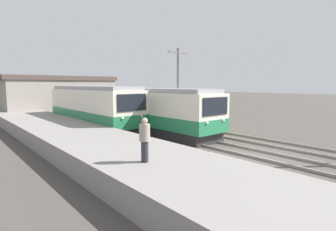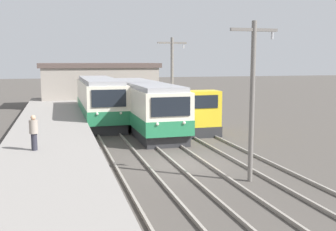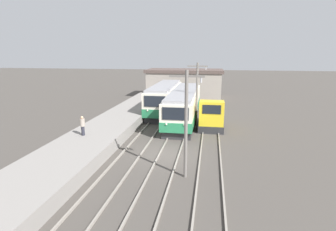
{
  "view_description": "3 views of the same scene",
  "coord_description": "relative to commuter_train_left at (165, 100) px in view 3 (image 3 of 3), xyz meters",
  "views": [
    {
      "loc": [
        -12.13,
        -6.89,
        3.69
      ],
      "look_at": [
        -0.32,
        6.81,
        1.56
      ],
      "focal_mm": 28.0,
      "sensor_mm": 36.0,
      "label": 1
    },
    {
      "loc": [
        -5.77,
        -17.57,
        4.9
      ],
      "look_at": [
        0.99,
        6.45,
        1.44
      ],
      "focal_mm": 42.0,
      "sensor_mm": 36.0,
      "label": 2
    },
    {
      "loc": [
        3.04,
        -18.11,
        7.38
      ],
      "look_at": [
        -0.89,
        5.9,
        1.54
      ],
      "focal_mm": 28.0,
      "sensor_mm": 36.0,
      "label": 3
    }
  ],
  "objects": [
    {
      "name": "station_building",
      "position": [
        1.26,
        12.16,
        0.71
      ],
      "size": [
        12.6,
        6.3,
        4.69
      ],
      "color": "gray",
      "rests_on": "ground"
    },
    {
      "name": "person_on_platform",
      "position": [
        -4.26,
        -13.36,
        0.16
      ],
      "size": [
        0.38,
        0.38,
        1.58
      ],
      "color": "#282833",
      "rests_on": "platform_left"
    },
    {
      "name": "catenary_mast_near",
      "position": [
        4.31,
        -17.29,
        1.88
      ],
      "size": [
        2.0,
        0.2,
        6.46
      ],
      "color": "slate",
      "rests_on": "ground"
    },
    {
      "name": "track_center",
      "position": [
        2.8,
        -13.84,
        -1.59
      ],
      "size": [
        1.54,
        60.0,
        0.14
      ],
      "color": "gray",
      "rests_on": "ground"
    },
    {
      "name": "track_left",
      "position": [
        0.0,
        -13.84,
        -1.59
      ],
      "size": [
        1.54,
        60.0,
        0.14
      ],
      "color": "gray",
      "rests_on": "ground"
    },
    {
      "name": "catenary_mast_mid",
      "position": [
        4.31,
        -5.88,
        1.88
      ],
      "size": [
        2.0,
        0.2,
        6.46
      ],
      "color": "slate",
      "rests_on": "ground"
    },
    {
      "name": "commuter_train_left",
      "position": [
        0.0,
        0.0,
        0.0
      ],
      "size": [
        2.84,
        12.18,
        3.56
      ],
      "color": "#28282B",
      "rests_on": "ground"
    },
    {
      "name": "shunting_locomotive",
      "position": [
        5.8,
        -6.28,
        -0.45
      ],
      "size": [
        2.4,
        4.6,
        3.0
      ],
      "color": "#28282B",
      "rests_on": "ground"
    },
    {
      "name": "platform_left",
      "position": [
        -3.65,
        -13.84,
        -1.18
      ],
      "size": [
        4.5,
        54.0,
        0.97
      ],
      "primitive_type": "cube",
      "color": "gray",
      "rests_on": "ground"
    },
    {
      "name": "ground_plane",
      "position": [
        2.6,
        -13.84,
        -1.66
      ],
      "size": [
        200.0,
        200.0,
        0.0
      ],
      "primitive_type": "plane",
      "color": "#47423D"
    },
    {
      "name": "commuter_train_center",
      "position": [
        2.8,
        -3.59,
        -0.06
      ],
      "size": [
        2.84,
        14.5,
        3.42
      ],
      "color": "#28282B",
      "rests_on": "ground"
    },
    {
      "name": "track_right",
      "position": [
        5.8,
        -13.84,
        -1.59
      ],
      "size": [
        1.54,
        60.0,
        0.14
      ],
      "color": "gray",
      "rests_on": "ground"
    }
  ]
}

